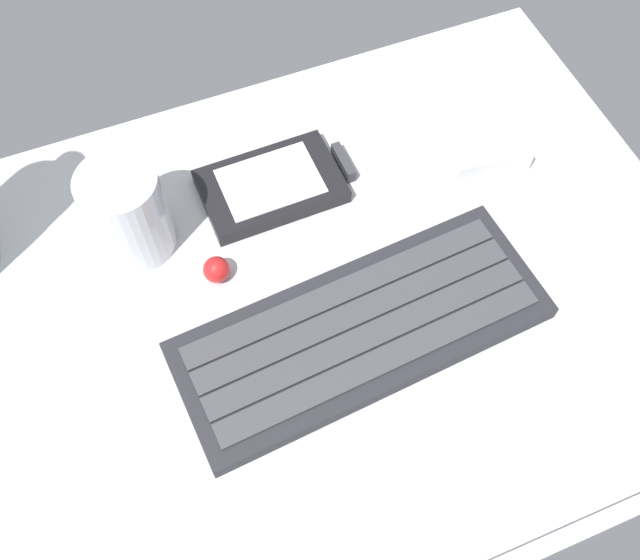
% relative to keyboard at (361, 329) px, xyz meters
% --- Properties ---
extents(ground_plane, '(0.64, 0.48, 0.03)m').
position_rel_keyboard_xyz_m(ground_plane, '(-0.02, 0.04, -0.02)').
color(ground_plane, '#B7BABC').
extents(keyboard, '(0.30, 0.13, 0.02)m').
position_rel_keyboard_xyz_m(keyboard, '(0.00, 0.00, 0.00)').
color(keyboard, '#232328').
rests_on(keyboard, ground_plane).
extents(handheld_device, '(0.13, 0.08, 0.02)m').
position_rel_keyboard_xyz_m(handheld_device, '(-0.01, 0.16, -0.00)').
color(handheld_device, black).
rests_on(handheld_device, ground_plane).
extents(juice_cup, '(0.06, 0.06, 0.09)m').
position_rel_keyboard_xyz_m(juice_cup, '(-0.14, 0.15, 0.03)').
color(juice_cup, silver).
rests_on(juice_cup, ground_plane).
extents(charger_block, '(0.08, 0.06, 0.02)m').
position_rel_keyboard_xyz_m(charger_block, '(0.17, 0.12, 0.00)').
color(charger_block, white).
rests_on(charger_block, ground_plane).
extents(trackball_mouse, '(0.02, 0.02, 0.02)m').
position_rel_keyboard_xyz_m(trackball_mouse, '(-0.09, 0.09, 0.00)').
color(trackball_mouse, red).
rests_on(trackball_mouse, ground_plane).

